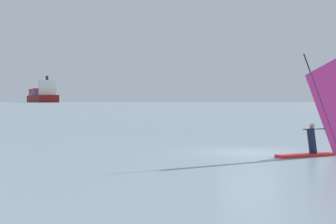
% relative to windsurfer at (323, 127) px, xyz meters
% --- Properties ---
extents(ground_plane, '(4000.00, 4000.00, 0.00)m').
position_rel_windsurfer_xyz_m(ground_plane, '(-3.06, 0.72, -1.22)').
color(ground_plane, gray).
extents(windsurfer, '(4.15, 2.69, 4.55)m').
position_rel_windsurfer_xyz_m(windsurfer, '(0.00, 0.00, 0.00)').
color(windsurfer, red).
rests_on(windsurfer, ground_plane).
extents(cargo_ship, '(95.34, 136.21, 36.77)m').
position_rel_windsurfer_xyz_m(cargo_ship, '(-285.61, 662.45, 7.84)').
color(cargo_ship, maroon).
rests_on(cargo_ship, ground_plane).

